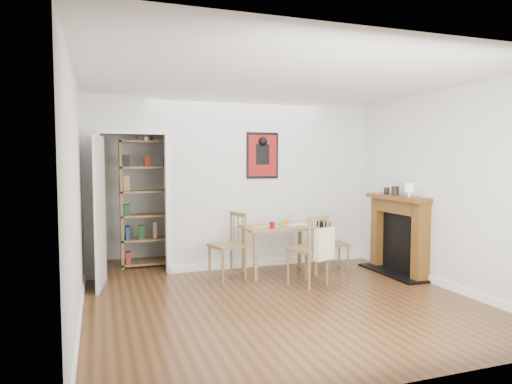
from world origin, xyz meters
name	(u,v)px	position (x,y,z in m)	size (l,w,h in m)	color
ground	(268,291)	(0.00, 0.00, 0.00)	(5.20, 5.20, 0.00)	brown
room_shell	(244,185)	(0.10, 1.34, 1.30)	(5.20, 5.20, 5.20)	silver
dining_table	(279,232)	(0.47, 0.81, 0.62)	(1.04, 0.66, 0.71)	olive
chair_left	(227,246)	(-0.34, 0.74, 0.47)	(0.59, 0.59, 0.94)	olive
chair_right	(334,244)	(1.35, 0.75, 0.40)	(0.46, 0.41, 0.77)	olive
chair_front	(309,250)	(0.61, 0.09, 0.49)	(0.63, 0.66, 0.96)	olive
bookshelf	(148,203)	(-1.30, 2.01, 0.99)	(0.85, 0.34, 2.01)	olive
fireplace	(399,232)	(2.16, 0.25, 0.62)	(0.45, 1.25, 1.16)	brown
red_glass	(272,225)	(0.30, 0.66, 0.75)	(0.07, 0.07, 0.09)	maroon
orange_fruit	(287,222)	(0.64, 0.91, 0.75)	(0.09, 0.09, 0.09)	orange
placemat	(265,226)	(0.27, 0.86, 0.71)	(0.35, 0.27, 0.00)	beige
notebook	(296,224)	(0.76, 0.85, 0.71)	(0.30, 0.22, 0.01)	silver
mantel_lamp	(409,188)	(2.09, -0.06, 1.28)	(0.13, 0.13, 0.20)	silver
ceramic_jar_a	(395,191)	(2.13, 0.32, 1.23)	(0.11, 0.11, 0.13)	black
ceramic_jar_b	(387,191)	(2.14, 0.54, 1.21)	(0.08, 0.08, 0.10)	black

